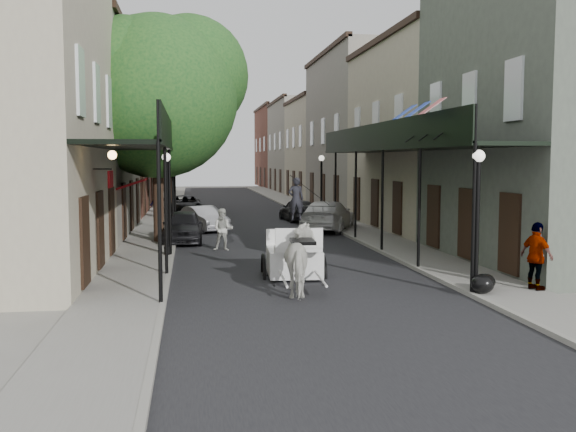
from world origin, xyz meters
name	(u,v)px	position (x,y,z in m)	size (l,w,h in m)	color
ground	(308,286)	(0.00, 0.00, 0.00)	(140.00, 140.00, 0.00)	gray
road	(246,220)	(0.00, 20.00, 0.01)	(8.00, 90.00, 0.01)	black
sidewalk_left	(160,221)	(-5.00, 20.00, 0.06)	(2.20, 90.00, 0.12)	gray
sidewalk_right	(329,218)	(5.00, 20.00, 0.06)	(2.20, 90.00, 0.12)	gray
building_row_left	(114,136)	(-8.60, 30.00, 5.25)	(5.00, 80.00, 10.50)	#AFA78C
building_row_right	(348,138)	(8.60, 30.00, 5.25)	(5.00, 80.00, 10.50)	gray
gallery_left	(148,147)	(-4.79, 6.98, 4.05)	(2.20, 18.05, 4.88)	black
gallery_right	(395,148)	(4.79, 6.98, 4.05)	(2.20, 18.05, 4.88)	black
tree_near	(166,90)	(-4.20, 10.18, 6.49)	(7.31, 6.80, 9.63)	#382619
tree_far	(174,124)	(-4.25, 24.18, 5.84)	(6.45, 6.00, 8.61)	#382619
lamppost_right_near	(477,219)	(4.10, -2.00, 2.05)	(0.32, 0.32, 3.71)	black
lamppost_left	(167,202)	(-4.10, 6.00, 2.05)	(0.32, 0.32, 3.71)	black
lamppost_right_far	(321,187)	(4.10, 18.00, 2.05)	(0.32, 0.32, 3.71)	black
horse	(303,260)	(-0.31, -1.00, 0.92)	(1.00, 2.19, 1.85)	silver
carriage	(292,236)	(-0.14, 1.87, 1.20)	(2.02, 2.81, 3.09)	black
pedestrian_walking	(223,230)	(-2.00, 7.56, 0.83)	(0.81, 0.63, 1.67)	#B5B5AB
pedestrian_sidewalk_left	(159,202)	(-5.12, 21.85, 1.03)	(1.17, 0.67, 1.81)	gray
pedestrian_sidewalk_right	(537,256)	(5.80, -2.00, 1.03)	(1.06, 0.44, 1.81)	gray
car_left_near	(183,226)	(-3.60, 10.37, 0.70)	(1.66, 4.12, 1.40)	black
car_left_mid	(204,219)	(-2.61, 14.78, 0.62)	(1.31, 3.77, 1.24)	#A09FA5
car_left_far	(185,205)	(-3.60, 24.83, 0.63)	(2.09, 4.53, 1.26)	black
car_right_near	(328,216)	(3.60, 14.00, 0.75)	(2.11, 5.20, 1.51)	silver
car_right_far	(298,210)	(2.97, 19.18, 0.66)	(1.57, 3.90, 1.33)	black
trash_bags	(484,283)	(4.32, -2.03, 0.36)	(0.86, 1.01, 0.51)	black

